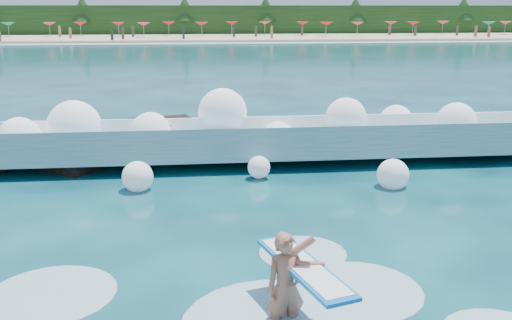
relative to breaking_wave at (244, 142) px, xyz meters
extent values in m
plane|color=#072A3C|center=(-1.60, -6.52, -0.59)|extent=(200.00, 200.00, 0.00)
cube|color=tan|center=(-1.60, 71.48, -0.39)|extent=(140.00, 20.00, 0.40)
cube|color=silver|center=(-1.60, 60.48, -0.55)|extent=(140.00, 5.00, 0.08)
cube|color=black|center=(-1.60, 81.48, 1.91)|extent=(140.00, 4.00, 5.00)
cube|color=teal|center=(0.00, -0.16, -0.10)|extent=(19.65, 2.99, 1.64)
cube|color=white|center=(0.00, 0.64, 0.39)|extent=(19.65, 1.38, 0.77)
cube|color=black|center=(-5.24, -0.46, -0.25)|extent=(2.25, 2.17, 0.99)
cube|color=black|center=(-2.54, 0.74, -0.11)|extent=(2.37, 2.12, 1.38)
imported|color=#A7654E|center=(-0.20, -9.68, -0.02)|extent=(0.71, 0.55, 1.75)
cube|color=blue|center=(0.08, -9.63, 0.28)|extent=(1.20, 2.44, 0.06)
cube|color=white|center=(0.08, -9.63, 0.30)|extent=(1.05, 2.23, 0.06)
sphere|color=white|center=(-6.62, -0.59, 0.41)|extent=(1.23, 1.23, 1.23)
sphere|color=white|center=(-5.19, 0.12, 0.55)|extent=(1.65, 1.65, 1.65)
sphere|color=white|center=(-2.88, -0.09, 0.38)|extent=(1.25, 1.25, 1.25)
sphere|color=white|center=(-0.64, 0.49, 0.85)|extent=(1.56, 1.56, 1.56)
sphere|color=white|center=(1.02, -0.52, 0.13)|extent=(1.15, 1.15, 1.15)
sphere|color=white|center=(3.23, -0.10, 0.71)|extent=(1.29, 1.29, 1.29)
sphere|color=white|center=(5.13, 0.59, 0.42)|extent=(1.11, 1.11, 1.11)
sphere|color=white|center=(6.68, -0.54, 0.59)|extent=(1.24, 1.24, 1.24)
sphere|color=white|center=(-3.06, -2.79, -0.23)|extent=(0.83, 0.83, 0.83)
sphere|color=white|center=(0.24, -2.09, -0.26)|extent=(0.64, 0.64, 0.64)
sphere|color=white|center=(3.74, -3.22, -0.26)|extent=(0.86, 0.86, 0.86)
ellipsoid|color=silver|center=(1.19, -8.81, -0.59)|extent=(2.28, 2.28, 0.11)
ellipsoid|color=silver|center=(-4.01, -8.41, -0.59)|extent=(2.23, 2.23, 0.11)
ellipsoid|color=silver|center=(0.54, -7.21, -0.59)|extent=(1.76, 1.76, 0.09)
cone|color=#147F74|center=(-29.26, 74.06, 1.66)|extent=(2.00, 2.00, 0.50)
cone|color=#C3394D|center=(-23.25, 74.07, 1.66)|extent=(2.00, 2.00, 0.50)
cone|color=red|center=(-18.86, 75.19, 1.66)|extent=(2.00, 2.00, 0.50)
cone|color=red|center=(-12.89, 73.39, 1.66)|extent=(2.00, 2.00, 0.50)
cone|color=#C3394D|center=(-8.95, 71.64, 1.66)|extent=(2.00, 2.00, 0.50)
cone|color=red|center=(-5.39, 75.84, 1.66)|extent=(2.00, 2.00, 0.50)
cone|color=red|center=(-0.24, 72.61, 1.66)|extent=(2.00, 2.00, 0.50)
cone|color=red|center=(4.58, 75.77, 1.66)|extent=(2.00, 2.00, 0.50)
cone|color=#C3394D|center=(9.89, 75.94, 1.66)|extent=(2.00, 2.00, 0.50)
cone|color=red|center=(15.78, 74.36, 1.66)|extent=(2.00, 2.00, 0.50)
cone|color=red|center=(18.95, 71.54, 1.66)|extent=(2.00, 2.00, 0.50)
cone|color=#C3394D|center=(23.79, 71.04, 1.66)|extent=(2.00, 2.00, 0.50)
cone|color=#C3394D|center=(30.23, 74.24, 1.66)|extent=(2.00, 2.00, 0.50)
cone|color=red|center=(33.20, 72.33, 1.66)|extent=(2.00, 2.00, 0.50)
cone|color=#C3394D|center=(39.53, 75.54, 1.66)|extent=(2.00, 2.00, 0.50)
cone|color=#147F74|center=(45.18, 71.03, 1.66)|extent=(2.00, 2.00, 0.50)
cone|color=#C3394D|center=(48.96, 72.84, 1.66)|extent=(2.00, 2.00, 0.50)
cube|color=#3F332D|center=(-23.99, 72.08, 0.51)|extent=(0.35, 0.22, 1.40)
cube|color=brown|center=(-26.74, 61.71, 0.26)|extent=(0.35, 0.22, 1.55)
cube|color=#3F332D|center=(-3.92, 74.70, 0.50)|extent=(0.35, 0.22, 1.39)
cube|color=#8C664C|center=(40.44, 62.25, 0.21)|extent=(0.35, 0.22, 1.43)
cube|color=#3F332D|center=(-0.33, 65.78, 0.49)|extent=(0.35, 0.22, 1.37)
cube|color=#8C664C|center=(28.48, 70.64, 0.57)|extent=(0.35, 0.22, 1.52)
cube|color=#262633|center=(40.75, 66.30, 0.61)|extent=(0.35, 0.22, 1.61)
cube|color=brown|center=(7.49, 69.17, 0.53)|extent=(0.35, 0.22, 1.44)
cube|color=#3F332D|center=(0.59, 64.82, 0.53)|extent=(0.35, 0.22, 1.44)
cube|color=#8C664C|center=(19.14, 72.49, 0.52)|extent=(0.35, 0.22, 1.42)
cube|color=#262633|center=(28.77, 64.38, 0.57)|extent=(0.35, 0.22, 1.53)
cube|color=brown|center=(45.63, 69.81, 0.52)|extent=(0.35, 0.22, 1.42)
cube|color=#8C664C|center=(-21.23, 67.44, 0.52)|extent=(0.35, 0.22, 1.43)
cube|color=#262633|center=(39.54, 72.33, 0.51)|extent=(0.35, 0.22, 1.40)
cube|color=brown|center=(11.18, 72.20, 0.54)|extent=(0.35, 0.22, 1.46)
cube|color=#8C664C|center=(-6.04, 71.85, 0.53)|extent=(0.35, 0.22, 1.45)
cube|color=#262633|center=(24.32, 71.14, 0.52)|extent=(0.35, 0.22, 1.42)
cube|color=#3F332D|center=(11.08, 72.86, 0.57)|extent=(0.35, 0.22, 1.52)
camera|label=1|loc=(-1.48, -17.43, 4.09)|focal=40.00mm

